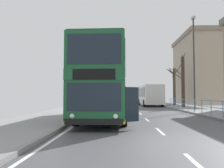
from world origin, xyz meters
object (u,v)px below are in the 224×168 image
Objects in this scene: double_decker_bus_main at (105,84)px; background_building_00 at (217,70)px; street_lamp_far_side at (194,57)px; background_bus_far_lane at (150,95)px; bare_tree_far_01 at (174,85)px; bare_tree_far_00 at (183,81)px.

double_decker_bus_main is 0.76× the size of background_building_00.
double_decker_bus_main is 1.17× the size of street_lamp_far_side.
double_decker_bus_main reaches higher than background_bus_far_lane.
background_building_00 is at bearing 62.76° from street_lamp_far_side.
double_decker_bus_main is 22.24m from bare_tree_far_01.
bare_tree_far_00 is at bearing 85.99° from street_lamp_far_side.
bare_tree_far_01 is (3.60, -0.57, 1.46)m from background_bus_far_lane.
bare_tree_far_01 is (0.53, 6.73, -0.15)m from bare_tree_far_00.
background_building_00 is (13.41, 8.00, 4.66)m from background_bus_far_lane.
background_bus_far_lane is at bearing 75.56° from double_decker_bus_main.
background_bus_far_lane is 3.92m from bare_tree_far_01.
street_lamp_far_side is 1.39× the size of bare_tree_far_00.
double_decker_bus_main is 1.63× the size of bare_tree_far_00.
bare_tree_far_01 is at bearing 85.48° from bare_tree_far_00.
bare_tree_far_01 is (8.98, 20.33, 0.85)m from double_decker_bus_main.
bare_tree_far_01 is at bearing -138.87° from background_building_00.
background_building_00 reaches higher than double_decker_bus_main.
background_building_00 is at bearing 56.96° from double_decker_bus_main.
bare_tree_far_01 is 0.45× the size of background_building_00.
background_building_00 is (9.82, 8.57, 3.20)m from bare_tree_far_01.
street_lamp_far_side reaches higher than bare_tree_far_00.
bare_tree_far_00 is at bearing -67.24° from background_bus_far_lane.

